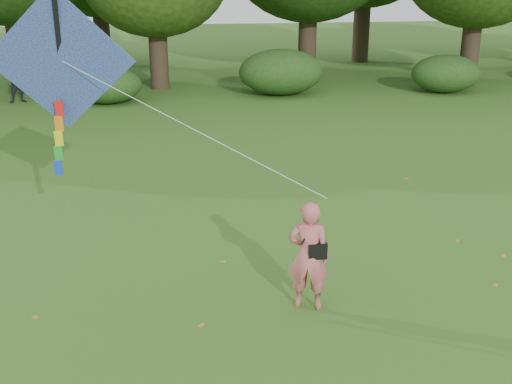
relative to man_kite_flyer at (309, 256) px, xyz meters
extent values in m
plane|color=#265114|center=(-0.36, -0.57, -0.91)|extent=(100.00, 100.00, 0.00)
imported|color=#CF6164|center=(0.00, 0.00, 0.00)|extent=(0.77, 0.63, 1.82)
imported|color=#2A2937|center=(-7.82, 17.12, -0.02)|extent=(0.99, 0.85, 1.77)
cube|color=black|center=(0.12, -0.03, 0.11)|extent=(0.30, 0.20, 0.26)
cylinder|color=black|center=(0.00, -0.04, 0.46)|extent=(0.33, 0.14, 0.47)
cube|color=#223B96|center=(-3.79, 1.94, 2.85)|extent=(2.44, 0.58, 2.39)
cube|color=black|center=(-3.79, 1.97, 2.85)|extent=(0.20, 0.76, 2.14)
cylinder|color=white|center=(-1.77, 0.94, 1.91)|extent=(4.05, 2.00, 1.89)
cube|color=red|center=(-3.89, 1.96, 2.05)|extent=(0.14, 0.06, 0.26)
cube|color=orange|center=(-3.92, 1.96, 1.79)|extent=(0.14, 0.06, 0.26)
cube|color=yellow|center=(-3.95, 1.96, 1.53)|extent=(0.14, 0.06, 0.26)
cube|color=green|center=(-3.98, 1.96, 1.27)|extent=(0.14, 0.06, 0.26)
cube|color=blue|center=(-4.01, 1.96, 1.01)|extent=(0.14, 0.06, 0.26)
cylinder|color=#3A2D1E|center=(-8.36, 20.43, 1.02)|extent=(0.88, 0.88, 3.85)
cylinder|color=#3A2D1E|center=(-2.36, 19.43, 0.67)|extent=(0.80, 0.80, 3.15)
cylinder|color=#3A2D1E|center=(4.64, 21.43, 0.93)|extent=(0.86, 0.86, 3.67)
cylinder|color=#3A2D1E|center=(11.64, 18.93, 0.81)|extent=(0.83, 0.83, 3.43)
cylinder|color=#3A2D1E|center=(-5.36, 26.93, 0.84)|extent=(0.84, 0.84, 3.50)
cylinder|color=#3A2D1E|center=(8.64, 25.93, 1.10)|extent=(0.90, 0.90, 4.02)
ellipsoid|color=#264919|center=(-4.36, 16.53, -0.20)|extent=(2.66, 2.09, 1.42)
ellipsoid|color=#264919|center=(2.64, 17.33, 0.03)|extent=(3.50, 2.75, 1.88)
ellipsoid|color=#264919|center=(9.64, 16.83, -0.12)|extent=(2.94, 2.31, 1.58)
cube|color=olive|center=(3.38, 0.25, -0.90)|extent=(0.14, 0.14, 0.01)
cube|color=olive|center=(-5.45, 8.78, -0.90)|extent=(0.13, 0.10, 0.01)
cube|color=olive|center=(4.10, 1.33, -0.90)|extent=(0.09, 0.13, 0.01)
cube|color=olive|center=(-4.32, 0.26, -0.90)|extent=(0.14, 0.14, 0.01)
cube|color=olive|center=(-1.73, -0.34, -0.90)|extent=(0.13, 0.14, 0.01)
cube|color=olive|center=(3.90, 5.98, -0.90)|extent=(0.14, 0.12, 0.01)
cube|color=olive|center=(3.54, 2.09, -0.90)|extent=(0.13, 0.14, 0.01)
cube|color=olive|center=(-1.21, 1.82, -0.90)|extent=(0.14, 0.14, 0.01)
camera|label=1|loc=(-2.10, -8.95, 4.39)|focal=45.00mm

